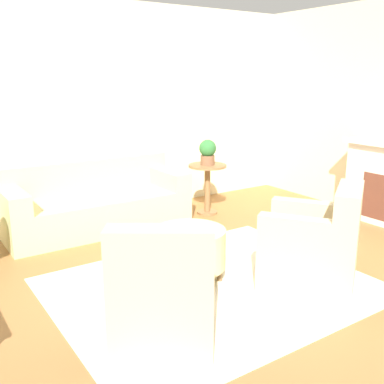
% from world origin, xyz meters
% --- Properties ---
extents(ground_plane, '(16.00, 16.00, 0.00)m').
position_xyz_m(ground_plane, '(0.00, 0.00, 0.00)').
color(ground_plane, '#996638').
extents(wall_back, '(9.28, 0.12, 2.80)m').
position_xyz_m(wall_back, '(0.00, 2.70, 1.40)').
color(wall_back, beige).
rests_on(wall_back, ground_plane).
extents(rug, '(2.74, 2.20, 0.01)m').
position_xyz_m(rug, '(0.00, 0.00, 0.01)').
color(rug, beige).
rests_on(rug, ground_plane).
extents(couch, '(2.22, 0.88, 0.82)m').
position_xyz_m(couch, '(-0.23, 2.14, 0.30)').
color(couch, beige).
rests_on(couch, ground_plane).
extents(armchair_left, '(1.02, 1.05, 0.93)m').
position_xyz_m(armchair_left, '(-0.78, -0.48, 0.37)').
color(armchair_left, '#C6B289').
rests_on(armchair_left, rug).
extents(armchair_right, '(1.02, 1.05, 0.93)m').
position_xyz_m(armchair_right, '(0.78, -0.48, 0.37)').
color(armchair_right, '#C6B289').
rests_on(armchair_right, rug).
extents(ottoman_table, '(0.67, 0.67, 0.48)m').
position_xyz_m(ottoman_table, '(-0.07, 0.26, 0.31)').
color(ottoman_table, beige).
rests_on(ottoman_table, rug).
extents(side_table, '(0.51, 0.51, 0.68)m').
position_xyz_m(side_table, '(1.28, 1.86, 0.46)').
color(side_table, olive).
rests_on(side_table, ground_plane).
extents(potted_plant_on_side_table, '(0.23, 0.23, 0.34)m').
position_xyz_m(potted_plant_on_side_table, '(1.28, 1.86, 0.87)').
color(potted_plant_on_side_table, brown).
rests_on(potted_plant_on_side_table, side_table).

